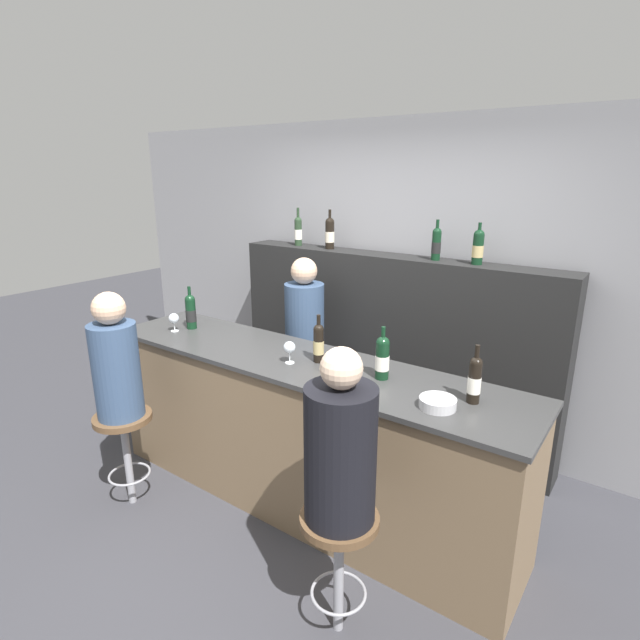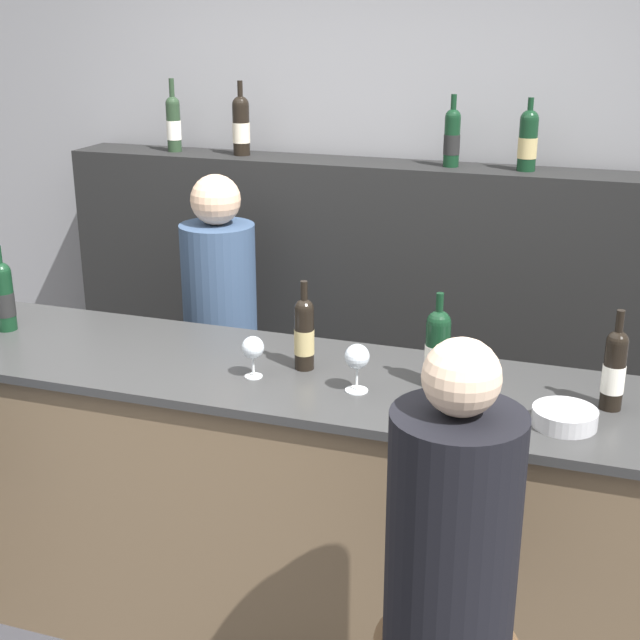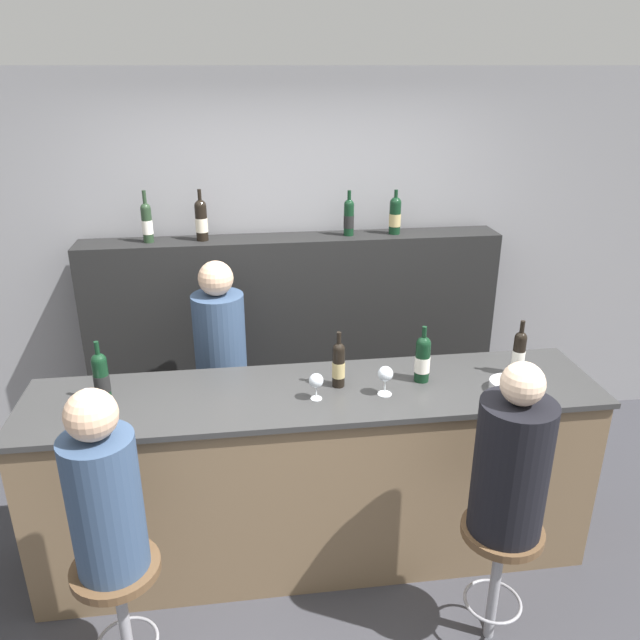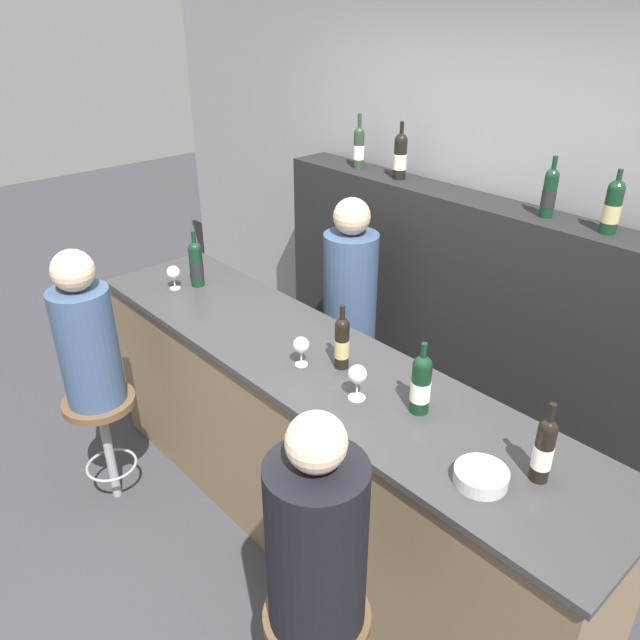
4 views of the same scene
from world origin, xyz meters
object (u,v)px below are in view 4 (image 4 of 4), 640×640
at_px(wine_bottle_backbar_1, 400,156).
at_px(wine_bottle_backbar_2, 550,192).
at_px(guest_seated_right, 317,538).
at_px(wine_bottle_backbar_0, 359,147).
at_px(wine_bottle_counter_3, 544,449).
at_px(wine_glass_1, 301,346).
at_px(wine_glass_0, 173,273).
at_px(wine_glass_2, 357,375).
at_px(wine_bottle_counter_1, 342,342).
at_px(wine_bottle_backbar_3, 613,206).
at_px(wine_bottle_counter_0, 196,263).
at_px(bar_stool_right, 317,640).
at_px(bartender, 349,332).
at_px(metal_bowl, 481,476).
at_px(bar_stool_left, 103,421).
at_px(guest_seated_left, 86,337).
at_px(wine_bottle_counter_2, 421,384).

bearing_deg(wine_bottle_backbar_1, wine_bottle_backbar_2, 0.00).
bearing_deg(guest_seated_right, wine_bottle_backbar_0, 132.10).
height_order(wine_bottle_counter_3, wine_bottle_backbar_2, wine_bottle_backbar_2).
bearing_deg(guest_seated_right, wine_glass_1, 142.13).
distance_m(wine_glass_0, wine_glass_2, 1.45).
relative_size(wine_bottle_counter_1, wine_bottle_backbar_3, 1.03).
relative_size(wine_bottle_backbar_1, wine_bottle_backbar_3, 1.12).
height_order(wine_bottle_counter_0, bar_stool_right, wine_bottle_counter_0).
xyz_separation_m(wine_bottle_counter_1, wine_bottle_backbar_2, (0.25, 1.14, 0.50)).
bearing_deg(wine_bottle_counter_3, wine_bottle_counter_0, 180.00).
distance_m(wine_bottle_backbar_2, wine_glass_0, 2.02).
xyz_separation_m(wine_bottle_counter_1, bartender, (-0.62, 0.67, -0.45)).
bearing_deg(wine_bottle_backbar_2, metal_bowl, -65.15).
bearing_deg(bar_stool_left, guest_seated_left, 90.00).
bearing_deg(metal_bowl, wine_glass_0, 178.86).
relative_size(wine_bottle_counter_1, wine_bottle_backbar_0, 0.92).
distance_m(wine_glass_2, bar_stool_right, 0.98).
relative_size(wine_bottle_backbar_3, bar_stool_left, 0.45).
height_order(wine_glass_0, bar_stool_left, wine_glass_0).
bearing_deg(wine_glass_0, wine_bottle_counter_2, 4.19).
xyz_separation_m(wine_bottle_counter_0, wine_glass_1, (1.05, -0.12, -0.03)).
distance_m(wine_bottle_counter_2, guest_seated_left, 1.68).
bearing_deg(wine_bottle_backbar_2, guest_seated_left, -125.06).
bearing_deg(guest_seated_left, wine_bottle_counter_0, 99.56).
relative_size(wine_bottle_backbar_3, wine_glass_1, 2.10).
distance_m(wine_bottle_backbar_1, bar_stool_right, 2.59).
bearing_deg(guest_seated_right, wine_bottle_backbar_3, 92.43).
distance_m(wine_bottle_counter_1, wine_glass_2, 0.25).
distance_m(wine_bottle_backbar_3, wine_glass_1, 1.54).
distance_m(wine_bottle_counter_0, wine_bottle_counter_1, 1.18).
bearing_deg(metal_bowl, bar_stool_left, -163.71).
height_order(wine_bottle_counter_2, wine_glass_2, wine_bottle_counter_2).
bearing_deg(wine_bottle_backbar_0, wine_bottle_backbar_3, 0.00).
height_order(wine_bottle_counter_3, guest_seated_left, guest_seated_left).
distance_m(wine_bottle_counter_3, metal_bowl, 0.23).
bearing_deg(bar_stool_left, wine_bottle_counter_2, 25.66).
xyz_separation_m(wine_bottle_backbar_2, guest_seated_right, (0.39, -1.87, -0.66)).
bearing_deg(wine_bottle_backbar_3, bar_stool_right, -87.57).
height_order(wine_bottle_backbar_2, metal_bowl, wine_bottle_backbar_2).
height_order(wine_bottle_backbar_3, bar_stool_right, wine_bottle_backbar_3).
height_order(wine_bottle_counter_0, bar_stool_left, wine_bottle_counter_0).
height_order(wine_bottle_counter_2, wine_bottle_backbar_2, wine_bottle_backbar_2).
height_order(wine_bottle_backbar_0, metal_bowl, wine_bottle_backbar_0).
xyz_separation_m(wine_bottle_backbar_0, guest_seated_left, (-0.01, -1.87, -0.65)).
distance_m(wine_bottle_counter_3, wine_glass_2, 0.77).
relative_size(wine_glass_1, bar_stool_left, 0.21).
distance_m(wine_bottle_backbar_1, wine_glass_0, 1.48).
bearing_deg(wine_glass_1, wine_bottle_backbar_3, 61.28).
xyz_separation_m(wine_bottle_counter_0, wine_bottle_backbar_1, (0.48, 1.14, 0.51)).
bearing_deg(wine_bottle_backbar_1, wine_glass_0, -112.40).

